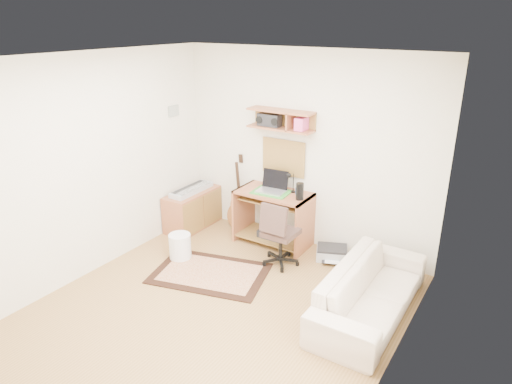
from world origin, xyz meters
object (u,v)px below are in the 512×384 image
Objects in this scene: desk at (273,218)px; task_chair at (281,233)px; cabinet at (193,209)px; printer at (332,252)px; sofa at (371,284)px.

desk is 0.59m from task_chair.
cabinet is (-1.65, 0.28, -0.16)m from task_chair.
desk is at bearing 130.58° from task_chair.
printer is 0.22× the size of sofa.
desk is at bearing 62.98° from sofa.
sofa is (0.81, -0.88, 0.27)m from printer.
sofa is (2.96, -0.68, 0.08)m from cabinet.
cabinet is 2.17m from printer.
desk reaches higher than sofa.
printer is (0.87, 0.03, -0.29)m from desk.
task_chair is at bearing -50.36° from desk.
task_chair reaches higher than cabinet.
desk is at bearing 7.78° from cabinet.
cabinet is 2.28× the size of printer.
desk reaches higher than printer.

